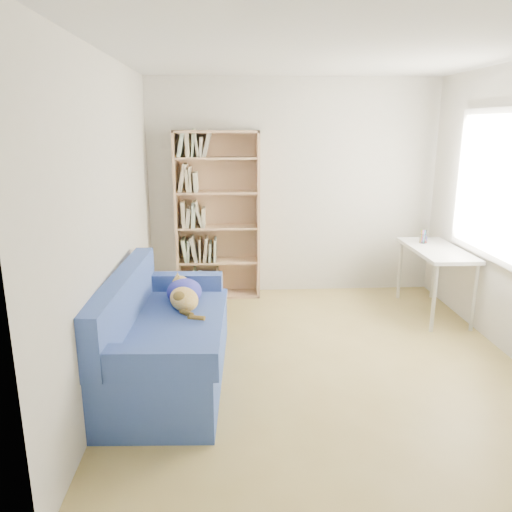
{
  "coord_description": "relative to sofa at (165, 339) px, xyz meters",
  "views": [
    {
      "loc": [
        -0.8,
        -4.06,
        2.05
      ],
      "look_at": [
        -0.54,
        0.49,
        0.85
      ],
      "focal_mm": 35.0,
      "sensor_mm": 36.0,
      "label": 1
    }
  ],
  "objects": [
    {
      "name": "ground",
      "position": [
        1.34,
        0.23,
        -0.34
      ],
      "size": [
        4.0,
        4.0,
        0.0
      ],
      "primitive_type": "plane",
      "color": "#9C8546",
      "rests_on": "ground"
    },
    {
      "name": "room_shell",
      "position": [
        1.44,
        0.27,
        1.29
      ],
      "size": [
        3.54,
        4.04,
        2.62
      ],
      "color": "silver",
      "rests_on": "ground"
    },
    {
      "name": "sofa",
      "position": [
        0.0,
        0.0,
        0.0
      ],
      "size": [
        0.95,
        1.87,
        0.9
      ],
      "rotation": [
        0.0,
        0.0,
        -0.05
      ],
      "color": "navy",
      "rests_on": "ground"
    },
    {
      "name": "bookshelf",
      "position": [
        0.41,
        2.06,
        0.58
      ],
      "size": [
        1.0,
        0.31,
        1.99
      ],
      "color": "tan",
      "rests_on": "ground"
    },
    {
      "name": "desk",
      "position": [
        2.81,
        1.32,
        0.33
      ],
      "size": [
        0.52,
        1.13,
        0.75
      ],
      "color": "white",
      "rests_on": "ground"
    },
    {
      "name": "pen_cup",
      "position": [
        2.75,
        1.57,
        0.47
      ],
      "size": [
        0.08,
        0.08,
        0.16
      ],
      "color": "white",
      "rests_on": "desk"
    }
  ]
}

